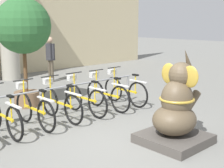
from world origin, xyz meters
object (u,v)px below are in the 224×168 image
object	(u,v)px
bicycle_3	(60,103)
bicycle_4	(84,98)
bicycle_6	(124,90)
bicycle_5	(106,94)
potted_tree	(23,30)
bicycle_1	(3,115)
bicycle_2	(34,109)
elephant_statue	(176,112)
person_pedestrian	(50,55)

from	to	relation	value
bicycle_3	bicycle_4	distance (m)	0.70
bicycle_3	bicycle_6	size ratio (longest dim) A/B	1.00
bicycle_5	bicycle_3	bearing A→B (deg)	177.96
bicycle_6	potted_tree	bearing A→B (deg)	141.69
bicycle_1	potted_tree	bearing A→B (deg)	49.87
bicycle_3	potted_tree	xyz separation A→B (m)	(0.01, 1.64, 1.63)
bicycle_2	elephant_statue	size ratio (longest dim) A/B	0.93
person_pedestrian	potted_tree	world-z (taller)	potted_tree
bicycle_4	bicycle_3	bearing A→B (deg)	179.65
bicycle_1	potted_tree	world-z (taller)	potted_tree
bicycle_1	potted_tree	xyz separation A→B (m)	(1.41, 1.67, 1.63)
bicycle_1	bicycle_3	world-z (taller)	same
potted_tree	bicycle_2	bearing A→B (deg)	-113.09
bicycle_5	elephant_statue	distance (m)	2.68
potted_tree	bicycle_1	bearing A→B (deg)	-130.13
bicycle_3	bicycle_1	bearing A→B (deg)	-178.79
bicycle_1	person_pedestrian	bearing A→B (deg)	48.21
person_pedestrian	potted_tree	xyz separation A→B (m)	(-2.37, -2.55, 1.02)
bicycle_5	potted_tree	xyz separation A→B (m)	(-1.39, 1.69, 1.63)
bicycle_2	bicycle_3	bearing A→B (deg)	1.72
bicycle_1	bicycle_6	distance (m)	3.49
bicycle_6	bicycle_1	bearing A→B (deg)	-179.69
bicycle_4	bicycle_6	size ratio (longest dim) A/B	1.00
bicycle_4	elephant_statue	bearing A→B (deg)	-87.64
bicycle_1	bicycle_3	xyz separation A→B (m)	(1.40, 0.03, 0.00)
potted_tree	person_pedestrian	bearing A→B (deg)	47.17
bicycle_3	bicycle_5	bearing A→B (deg)	-2.04
bicycle_2	bicycle_5	size ratio (longest dim) A/B	1.00
bicycle_1	bicycle_2	size ratio (longest dim) A/B	1.00
bicycle_4	elephant_statue	xyz separation A→B (m)	(0.11, -2.65, 0.19)
bicycle_4	bicycle_1	bearing A→B (deg)	-179.31
elephant_statue	person_pedestrian	distance (m)	7.03
bicycle_6	person_pedestrian	bearing A→B (deg)	86.20
bicycle_3	bicycle_6	world-z (taller)	same
bicycle_1	elephant_statue	distance (m)	3.43
elephant_statue	person_pedestrian	world-z (taller)	elephant_statue
bicycle_6	elephant_statue	size ratio (longest dim) A/B	0.93
bicycle_5	elephant_statue	bearing A→B (deg)	-102.75
bicycle_5	bicycle_6	world-z (taller)	same
bicycle_1	bicycle_2	distance (m)	0.70
bicycle_1	bicycle_3	size ratio (longest dim) A/B	1.00
bicycle_4	elephant_statue	distance (m)	2.66
bicycle_2	bicycle_3	distance (m)	0.70
bicycle_3	person_pedestrian	bearing A→B (deg)	60.46
bicycle_2	bicycle_5	bearing A→B (deg)	-0.79
bicycle_4	bicycle_6	bearing A→B (deg)	-0.24
person_pedestrian	bicycle_2	bearing A→B (deg)	-126.12
person_pedestrian	elephant_statue	bearing A→B (deg)	-102.89
bicycle_3	bicycle_5	distance (m)	1.40
bicycle_5	potted_tree	bearing A→B (deg)	129.42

